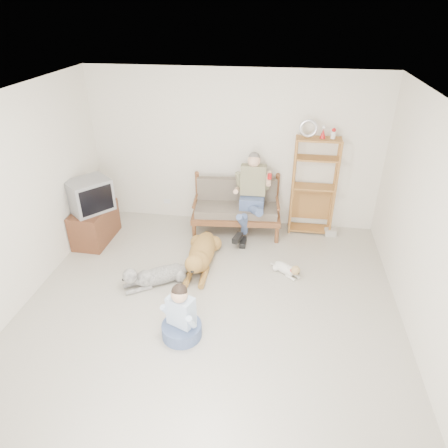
% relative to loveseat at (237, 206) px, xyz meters
% --- Properties ---
extents(floor, '(5.50, 5.50, 0.00)m').
position_rel_loveseat_xyz_m(floor, '(-0.11, -2.37, -0.49)').
color(floor, beige).
rests_on(floor, ground).
extents(ceiling, '(5.50, 5.50, 0.00)m').
position_rel_loveseat_xyz_m(ceiling, '(-0.11, -2.37, 2.21)').
color(ceiling, white).
rests_on(ceiling, ground).
extents(wall_back, '(5.00, 0.00, 5.00)m').
position_rel_loveseat_xyz_m(wall_back, '(-0.11, 0.38, 0.86)').
color(wall_back, silver).
rests_on(wall_back, ground).
extents(wall_right, '(0.00, 5.50, 5.50)m').
position_rel_loveseat_xyz_m(wall_right, '(2.39, -2.37, 0.86)').
color(wall_right, silver).
rests_on(wall_right, ground).
extents(loveseat, '(1.55, 0.82, 0.95)m').
position_rel_loveseat_xyz_m(loveseat, '(0.00, 0.00, 0.00)').
color(loveseat, brown).
rests_on(loveseat, ground).
extents(man, '(0.56, 0.79, 1.29)m').
position_rel_loveseat_xyz_m(man, '(0.24, -0.20, 0.19)').
color(man, '#526197').
rests_on(man, loveseat).
extents(etagere, '(0.75, 0.33, 1.99)m').
position_rel_loveseat_xyz_m(etagere, '(1.28, 0.18, 0.38)').
color(etagere, '#A97535').
rests_on(etagere, ground).
extents(book_stack, '(0.20, 0.16, 0.12)m').
position_rel_loveseat_xyz_m(book_stack, '(1.65, 0.07, -0.43)').
color(book_stack, beige).
rests_on(book_stack, ground).
extents(tv_stand, '(0.53, 0.91, 0.60)m').
position_rel_loveseat_xyz_m(tv_stand, '(-2.34, -0.66, -0.19)').
color(tv_stand, brown).
rests_on(tv_stand, ground).
extents(crt_tv, '(0.79, 0.80, 0.52)m').
position_rel_loveseat_xyz_m(crt_tv, '(-2.30, -0.71, 0.38)').
color(crt_tv, gray).
rests_on(crt_tv, tv_stand).
extents(wall_outlet, '(0.12, 0.02, 0.08)m').
position_rel_loveseat_xyz_m(wall_outlet, '(-1.36, 0.37, -0.19)').
color(wall_outlet, silver).
rests_on(wall_outlet, ground).
extents(golden_retriever, '(0.39, 1.56, 0.47)m').
position_rel_loveseat_xyz_m(golden_retriever, '(-0.42, -1.14, -0.29)').
color(golden_retriever, '#A57539').
rests_on(golden_retriever, ground).
extents(shaggy_dog, '(1.01, 0.75, 0.35)m').
position_rel_loveseat_xyz_m(shaggy_dog, '(-0.98, -1.70, -0.34)').
color(shaggy_dog, beige).
rests_on(shaggy_dog, ground).
extents(terrier, '(0.48, 0.42, 0.22)m').
position_rel_loveseat_xyz_m(terrier, '(0.92, -1.19, -0.39)').
color(terrier, white).
rests_on(terrier, ground).
extents(child, '(0.49, 0.49, 0.77)m').
position_rel_loveseat_xyz_m(child, '(-0.36, -2.64, -0.21)').
color(child, '#526197').
rests_on(child, ground).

